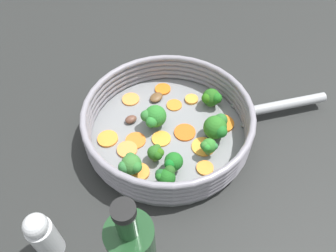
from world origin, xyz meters
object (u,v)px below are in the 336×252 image
object	(u,v)px
carrot_slice_11	(190,98)
broccoli_floret_2	(173,162)
carrot_slice_2	(127,149)
broccoli_floret_3	(211,98)
carrot_slice_3	(131,99)
carrot_slice_10	(163,89)
broccoli_floret_1	(217,127)
carrot_slice_12	(223,123)
broccoli_floret_0	(156,153)
mushroom_piece_1	(131,119)
carrot_slice_8	(108,139)
carrot_slice_1	(203,146)
carrot_slice_9	(174,105)
salt_shaker	(43,236)
skillet	(168,133)
broccoli_floret_5	(166,177)
broccoli_floret_7	(131,164)
broccoli_floret_4	(209,146)
mushroom_piece_0	(156,97)
carrot_slice_4	(136,140)
broccoli_floret_6	(153,118)
carrot_slice_5	(161,139)
carrot_slice_7	(205,168)
carrot_slice_0	(185,132)

from	to	relation	value
carrot_slice_11	broccoli_floret_2	size ratio (longest dim) A/B	0.67
carrot_slice_2	broccoli_floret_3	distance (m)	0.21
carrot_slice_3	carrot_slice_10	world-z (taller)	same
broccoli_floret_1	carrot_slice_10	bearing A→B (deg)	70.15
carrot_slice_12	broccoli_floret_3	size ratio (longest dim) A/B	1.07
broccoli_floret_0	carrot_slice_3	bearing A→B (deg)	51.77
broccoli_floret_2	mushroom_piece_1	world-z (taller)	broccoli_floret_2
carrot_slice_8	carrot_slice_1	bearing A→B (deg)	-64.47
carrot_slice_1	carrot_slice_9	distance (m)	0.12
broccoli_floret_2	salt_shaker	size ratio (longest dim) A/B	0.39
carrot_slice_9	broccoli_floret_3	distance (m)	0.08
skillet	carrot_slice_9	xyz separation A→B (m)	(0.07, 0.02, 0.01)
carrot_slice_9	broccoli_floret_5	distance (m)	0.20
broccoli_floret_3	broccoli_floret_7	world-z (taller)	broccoli_floret_7
skillet	carrot_slice_9	bearing A→B (deg)	20.01
broccoli_floret_4	salt_shaker	xyz separation A→B (m)	(-0.29, 0.14, 0.01)
broccoli_floret_2	mushroom_piece_0	xyz separation A→B (m)	(0.14, 0.13, -0.02)
broccoli_floret_1	broccoli_floret_2	world-z (taller)	broccoli_floret_1
carrot_slice_4	broccoli_floret_5	world-z (taller)	broccoli_floret_5
carrot_slice_3	carrot_slice_12	world-z (taller)	carrot_slice_12
skillet	carrot_slice_10	size ratio (longest dim) A/B	9.04
carrot_slice_4	carrot_slice_10	size ratio (longest dim) A/B	1.14
carrot_slice_12	carrot_slice_11	bearing A→B (deg)	73.27
broccoli_floret_6	carrot_slice_9	bearing A→B (deg)	-4.94
carrot_slice_1	mushroom_piece_0	bearing A→B (deg)	67.06
carrot_slice_9	broccoli_floret_2	bearing A→B (deg)	-150.72
carrot_slice_12	broccoli_floret_6	xyz separation A→B (m)	(-0.08, 0.12, 0.03)
carrot_slice_2	broccoli_floret_7	xyz separation A→B (m)	(-0.04, -0.04, 0.02)
carrot_slice_10	broccoli_floret_1	bearing A→B (deg)	-109.85
carrot_slice_5	broccoli_floret_4	distance (m)	0.10
carrot_slice_11	broccoli_floret_4	distance (m)	0.15
carrot_slice_7	carrot_slice_0	bearing A→B (deg)	53.16
carrot_slice_1	carrot_slice_4	bearing A→B (deg)	114.85
carrot_slice_3	mushroom_piece_1	world-z (taller)	mushroom_piece_1
carrot_slice_8	mushroom_piece_1	distance (m)	0.06
carrot_slice_3	mushroom_piece_0	xyz separation A→B (m)	(0.03, -0.05, 0.00)
carrot_slice_10	broccoli_floret_0	bearing A→B (deg)	-152.12
carrot_slice_1	carrot_slice_11	size ratio (longest dim) A/B	1.57
broccoli_floret_5	carrot_slice_9	bearing A→B (deg)	25.82
carrot_slice_3	carrot_slice_7	bearing A→B (deg)	-108.67
skillet	carrot_slice_11	xyz separation A→B (m)	(0.10, 0.00, 0.01)
carrot_slice_10	broccoli_floret_3	world-z (taller)	broccoli_floret_3
broccoli_floret_2	carrot_slice_0	bearing A→B (deg)	14.91
skillet	broccoli_floret_0	xyz separation A→B (m)	(-0.07, -0.02, 0.03)
carrot_slice_8	carrot_slice_12	world-z (taller)	same
carrot_slice_11	mushroom_piece_1	size ratio (longest dim) A/B	1.16
carrot_slice_8	broccoli_floret_4	xyz separation A→B (m)	(0.07, -0.19, 0.02)
broccoli_floret_4	mushroom_piece_1	distance (m)	0.18
broccoli_floret_7	broccoli_floret_3	bearing A→B (deg)	-12.10
carrot_slice_7	carrot_slice_11	distance (m)	0.18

